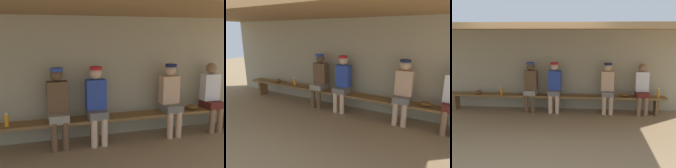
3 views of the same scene
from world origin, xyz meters
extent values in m
cube|color=tan|center=(0.00, 2.00, 1.10)|extent=(8.00, 0.20, 2.20)
cube|color=#9E7547|center=(0.00, 0.70, 2.26)|extent=(8.00, 2.80, 0.12)
cube|color=brown|center=(0.00, 1.55, 0.43)|extent=(6.00, 0.36, 0.05)
cube|color=brown|center=(0.00, 1.55, 0.21)|extent=(0.08, 0.29, 0.41)
cube|color=gray|center=(-0.61, 1.53, 0.53)|extent=(0.32, 0.40, 0.14)
cylinder|color=brown|center=(-0.70, 1.37, 0.24)|extent=(0.11, 0.11, 0.48)
cylinder|color=brown|center=(-0.52, 1.37, 0.24)|extent=(0.11, 0.11, 0.48)
cube|color=brown|center=(-0.61, 1.61, 0.86)|extent=(0.34, 0.20, 0.52)
sphere|color=brown|center=(-0.61, 1.61, 1.23)|extent=(0.21, 0.21, 0.21)
cylinder|color=#2D47A5|center=(-0.61, 1.57, 1.32)|extent=(0.21, 0.21, 0.05)
cube|color=slate|center=(1.47, 1.53, 0.53)|extent=(0.32, 0.40, 0.14)
cylinder|color=#DBAD84|center=(1.38, 1.37, 0.24)|extent=(0.11, 0.11, 0.48)
cylinder|color=#DBAD84|center=(1.56, 1.37, 0.24)|extent=(0.11, 0.11, 0.48)
cube|color=#DBAD84|center=(1.47, 1.61, 0.86)|extent=(0.34, 0.20, 0.52)
sphere|color=#DBAD84|center=(1.47, 1.61, 1.23)|extent=(0.21, 0.21, 0.21)
cylinder|color=#19234C|center=(1.47, 1.57, 1.32)|extent=(0.21, 0.21, 0.05)
cube|color=slate|center=(0.05, 1.53, 0.53)|extent=(0.32, 0.40, 0.14)
cylinder|color=beige|center=(-0.04, 1.37, 0.24)|extent=(0.11, 0.11, 0.48)
cylinder|color=beige|center=(0.14, 1.37, 0.24)|extent=(0.11, 0.11, 0.48)
cube|color=#2D47A5|center=(0.05, 1.61, 0.86)|extent=(0.34, 0.20, 0.52)
sphere|color=beige|center=(0.05, 1.61, 1.23)|extent=(0.21, 0.21, 0.21)
cylinder|color=red|center=(0.05, 1.57, 1.32)|extent=(0.21, 0.21, 0.05)
cube|color=#591E19|center=(2.36, 1.53, 0.53)|extent=(0.32, 0.40, 0.14)
cylinder|color=#8C6647|center=(2.27, 1.37, 0.24)|extent=(0.11, 0.11, 0.48)
cylinder|color=#8C6647|center=(2.45, 1.37, 0.24)|extent=(0.11, 0.11, 0.48)
cube|color=white|center=(2.36, 1.61, 0.86)|extent=(0.34, 0.20, 0.52)
sphere|color=#8C6647|center=(2.36, 1.61, 1.23)|extent=(0.21, 0.21, 0.21)
cylinder|color=orange|center=(-1.41, 1.51, 0.56)|extent=(0.07, 0.07, 0.19)
cylinder|color=white|center=(-1.41, 1.51, 0.67)|extent=(0.05, 0.05, 0.02)
ellipsoid|color=brown|center=(1.92, 1.54, 0.51)|extent=(0.28, 0.23, 0.09)
camera|label=1|loc=(-1.05, -2.97, 1.89)|focal=44.65mm
camera|label=2|loc=(2.31, -2.61, 1.87)|focal=32.78mm
camera|label=3|loc=(0.98, -5.71, 2.13)|focal=44.33mm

